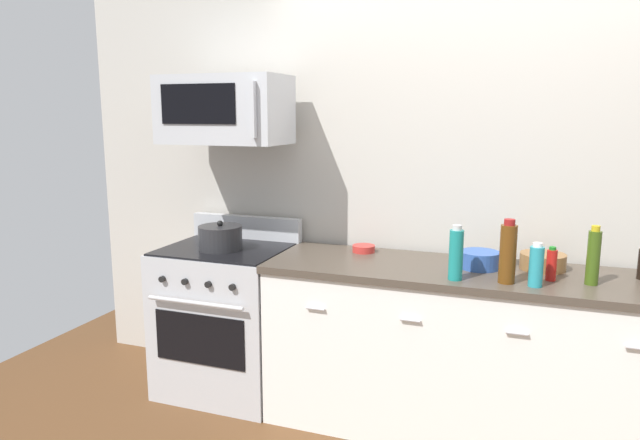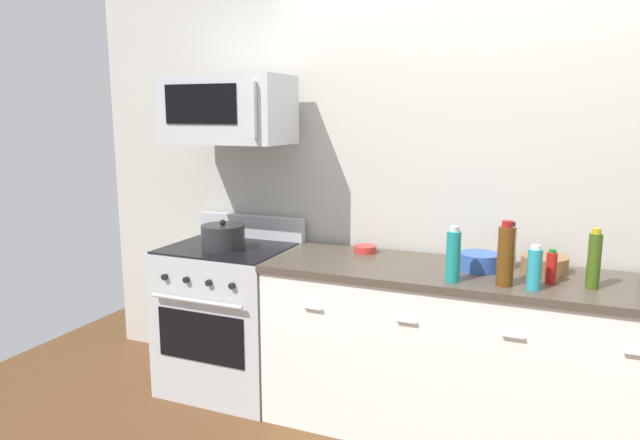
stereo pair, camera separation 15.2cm
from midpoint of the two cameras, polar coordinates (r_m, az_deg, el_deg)
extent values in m
plane|color=brown|center=(3.49, 15.14, -19.67)|extent=(6.33, 6.33, 0.00)
cube|color=#B7B2A8|center=(3.46, 17.15, 3.67)|extent=(5.27, 0.10, 2.70)
cube|color=white|center=(3.29, 15.51, -13.02)|extent=(2.15, 0.62, 0.88)
cube|color=#473D33|center=(3.14, 15.92, -5.29)|extent=(2.18, 0.65, 0.04)
cylinder|color=silver|center=(3.07, 0.73, -8.71)|extent=(0.10, 0.02, 0.02)
cylinder|color=silver|center=(2.93, 9.99, -9.84)|extent=(0.10, 0.02, 0.02)
cylinder|color=silver|center=(2.87, 19.96, -10.77)|extent=(0.10, 0.02, 0.02)
cylinder|color=silver|center=(2.90, 30.10, -11.38)|extent=(0.10, 0.02, 0.02)
cube|color=#B7BABF|center=(3.74, -7.68, -9.60)|extent=(0.76, 0.64, 0.91)
cube|color=black|center=(3.48, -10.44, -11.30)|extent=(0.58, 0.01, 0.30)
cylinder|color=#B7BABF|center=(3.38, -10.86, -7.84)|extent=(0.61, 0.02, 0.02)
cube|color=#B7BABF|center=(3.84, -5.68, -0.73)|extent=(0.76, 0.06, 0.16)
cube|color=black|center=(3.61, -7.86, -2.70)|extent=(0.73, 0.61, 0.01)
cylinder|color=black|center=(3.49, -13.84, -5.47)|extent=(0.04, 0.02, 0.04)
cylinder|color=black|center=(3.41, -11.77, -5.79)|extent=(0.04, 0.02, 0.04)
cylinder|color=black|center=(3.33, -9.61, -6.12)|extent=(0.04, 0.02, 0.04)
cylinder|color=black|center=(3.25, -7.33, -6.46)|extent=(0.04, 0.02, 0.04)
cube|color=#B7BABF|center=(3.56, -7.78, 10.68)|extent=(0.74, 0.40, 0.40)
cube|color=black|center=(3.41, -10.45, 11.15)|extent=(0.48, 0.01, 0.22)
cube|color=#B7BABF|center=(3.22, -5.16, 10.76)|extent=(0.02, 0.04, 0.30)
cylinder|color=#385114|center=(3.03, 26.65, -3.65)|extent=(0.06, 0.06, 0.26)
cylinder|color=#B29919|center=(3.00, 26.88, -0.98)|extent=(0.04, 0.04, 0.03)
cylinder|color=teal|center=(2.90, 21.74, -4.54)|extent=(0.07, 0.07, 0.19)
cylinder|color=white|center=(2.88, 21.88, -2.50)|extent=(0.04, 0.04, 0.02)
cylinder|color=#B21914|center=(3.04, 23.13, -4.38)|extent=(0.05, 0.05, 0.15)
cylinder|color=#19721E|center=(3.02, 23.25, -2.82)|extent=(0.03, 0.03, 0.02)
cylinder|color=#197F7A|center=(2.91, 14.43, -3.51)|extent=(0.07, 0.07, 0.25)
cylinder|color=beige|center=(2.88, 14.56, -0.86)|extent=(0.05, 0.05, 0.02)
cylinder|color=#59330F|center=(2.91, 19.22, -3.40)|extent=(0.08, 0.08, 0.29)
cylinder|color=maroon|center=(2.88, 19.41, -0.37)|extent=(0.05, 0.05, 0.03)
cylinder|color=silver|center=(3.26, 19.43, -2.52)|extent=(0.07, 0.07, 0.22)
cylinder|color=black|center=(3.23, 19.56, -0.39)|extent=(0.04, 0.04, 0.02)
cylinder|color=brown|center=(3.25, 22.47, -4.04)|extent=(0.23, 0.23, 0.08)
torus|color=brown|center=(3.24, 22.52, -3.42)|extent=(0.23, 0.23, 0.01)
cylinder|color=brown|center=(3.26, 22.43, -4.66)|extent=(0.13, 0.13, 0.01)
cylinder|color=#2D519E|center=(3.17, 16.76, -3.96)|extent=(0.21, 0.21, 0.09)
torus|color=#2D519E|center=(3.16, 16.80, -3.25)|extent=(0.21, 0.21, 0.01)
cylinder|color=#2D519E|center=(3.18, 16.73, -4.63)|extent=(0.11, 0.11, 0.01)
cylinder|color=#B72D28|center=(3.44, 5.72, -2.87)|extent=(0.13, 0.13, 0.04)
torus|color=#B72D28|center=(3.44, 5.72, -2.59)|extent=(0.13, 0.13, 0.01)
cylinder|color=#B72D28|center=(3.45, 5.71, -3.15)|extent=(0.07, 0.07, 0.01)
cylinder|color=#262628|center=(3.55, -8.30, -1.64)|extent=(0.26, 0.26, 0.14)
sphere|color=black|center=(3.53, -8.34, -0.25)|extent=(0.04, 0.04, 0.04)
camera|label=1|loc=(0.08, -88.65, 0.25)|focal=32.55mm
camera|label=2|loc=(0.08, 91.35, -0.25)|focal=32.55mm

